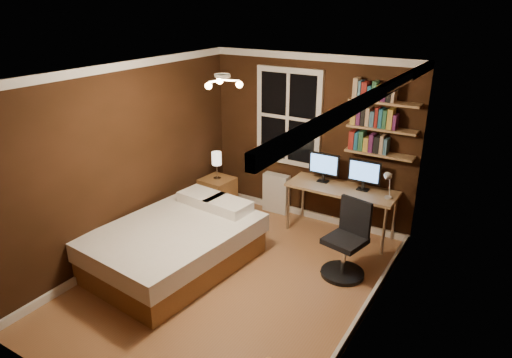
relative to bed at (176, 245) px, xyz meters
The scene contains 23 objects.
floor 0.86m from the bed, ahead, with size 4.20×4.20×0.00m, color #96633C.
wall_back 2.51m from the bed, 69.79° to the left, with size 3.20×0.04×2.50m, color black.
wall_left 1.24m from the bed, behind, with size 0.04×4.20×2.50m, color black.
wall_right 2.59m from the bed, ahead, with size 0.04×4.20×2.50m, color black.
ceiling 2.34m from the bed, ahead, with size 3.20×4.20×0.02m, color white.
window 2.52m from the bed, 78.09° to the left, with size 1.06×0.06×1.46m, color silver.
door 2.90m from the bed, 31.58° to the right, with size 0.03×0.82×2.05m, color black, non-canonical shape.
ceiling_fixture 2.25m from the bed, ahead, with size 0.44×0.44×0.18m, color beige, non-canonical shape.
bookshelf_lower 2.95m from the bed, 47.57° to the left, with size 0.92×0.22×0.03m, color #9A754A.
books_row_lower 2.99m from the bed, 47.57° to the left, with size 0.48×0.16×0.23m, color maroon, non-canonical shape.
bookshelf_middle 3.08m from the bed, 47.57° to the left, with size 0.92×0.22×0.03m, color #9A754A.
books_row_middle 3.14m from the bed, 47.57° to the left, with size 0.60×0.16×0.23m, color #1B5A7B, non-canonical shape.
bookshelf_upper 3.24m from the bed, 47.57° to the left, with size 0.92×0.22×0.03m, color #9A754A.
books_row_upper 3.31m from the bed, 47.57° to the left, with size 0.54×0.16×0.23m, color #275C3B, non-canonical shape.
bed is the anchor object (origin of this frame).
nightstand 1.63m from the bed, 106.78° to the left, with size 0.46×0.46×0.57m, color brown.
bedside_lamp 1.70m from the bed, 106.78° to the left, with size 0.15×0.15×0.43m, color white, non-canonical shape.
radiator 2.09m from the bed, 81.46° to the left, with size 0.42×0.15×0.63m, color silver.
desk 2.40m from the bed, 52.05° to the left, with size 1.53×0.58×0.73m.
monitor_left 2.35m from the bed, 59.64° to the left, with size 0.45×0.12×0.43m, color black, non-canonical shape.
monitor_right 2.69m from the bed, 48.31° to the left, with size 0.45×0.12×0.43m, color black, non-canonical shape.
desk_lamp 2.84m from the bed, 39.88° to the left, with size 0.14×0.32×0.44m, color silver, non-canonical shape.
office_chair 2.13m from the bed, 26.20° to the left, with size 0.53×0.53×0.97m.
Camera 1 is at (2.68, -3.87, 3.20)m, focal length 32.00 mm.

